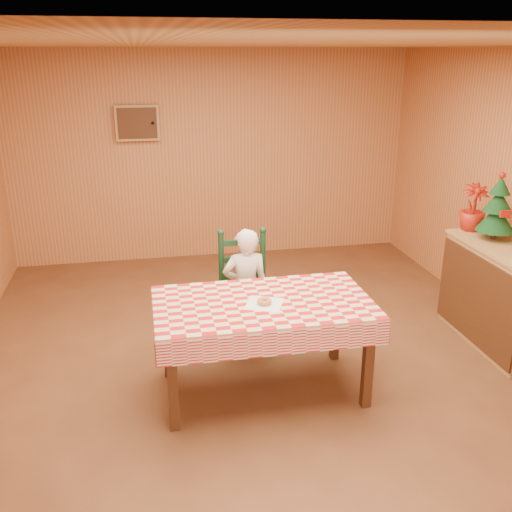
{
  "coord_description": "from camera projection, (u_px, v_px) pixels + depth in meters",
  "views": [
    {
      "loc": [
        -0.88,
        -4.16,
        2.54
      ],
      "look_at": [
        0.0,
        0.2,
        0.95
      ],
      "focal_mm": 40.0,
      "sensor_mm": 36.0,
      "label": 1
    }
  ],
  "objects": [
    {
      "name": "ladder_chair",
      "position": [
        245.0,
        293.0,
        5.11
      ],
      "size": [
        0.44,
        0.4,
        1.08
      ],
      "color": "black",
      "rests_on": "ground"
    },
    {
      "name": "donut",
      "position": [
        264.0,
        301.0,
        4.25
      ],
      "size": [
        0.15,
        0.15,
        0.04
      ],
      "primitive_type": "torus",
      "rotation": [
        0.0,
        0.0,
        0.38
      ],
      "color": "#C17B45",
      "rests_on": "napkin"
    },
    {
      "name": "cabin_walls",
      "position": [
        248.0,
        144.0,
        4.74
      ],
      "size": [
        5.1,
        6.05,
        2.65
      ],
      "color": "#BB7643",
      "rests_on": "ground"
    },
    {
      "name": "christmas_tree",
      "position": [
        497.0,
        209.0,
        5.13
      ],
      "size": [
        0.34,
        0.34,
        0.62
      ],
      "color": "#472713",
      "rests_on": "shelf_unit"
    },
    {
      "name": "shelf_unit",
      "position": [
        501.0,
        296.0,
        5.15
      ],
      "size": [
        0.54,
        1.24,
        0.93
      ],
      "color": "tan",
      "rests_on": "ground"
    },
    {
      "name": "napkin",
      "position": [
        264.0,
        304.0,
        4.25
      ],
      "size": [
        0.34,
        0.34,
        0.0
      ],
      "primitive_type": "cube",
      "rotation": [
        0.0,
        0.0,
        -0.41
      ],
      "color": "white",
      "rests_on": "dining_table"
    },
    {
      "name": "flower_arrangement",
      "position": [
        473.0,
        207.0,
        5.42
      ],
      "size": [
        0.3,
        0.3,
        0.45
      ],
      "primitive_type": "imported",
      "rotation": [
        0.0,
        0.0,
        -0.22
      ],
      "color": "#A11C0E",
      "rests_on": "shelf_unit"
    },
    {
      "name": "ground",
      "position": [
        261.0,
        369.0,
        4.86
      ],
      "size": [
        6.0,
        6.0,
        0.0
      ],
      "primitive_type": "plane",
      "color": "brown",
      "rests_on": "ground"
    },
    {
      "name": "seated_child",
      "position": [
        246.0,
        290.0,
        5.04
      ],
      "size": [
        0.41,
        0.27,
        1.12
      ],
      "primitive_type": "imported",
      "rotation": [
        0.0,
        0.0,
        3.14
      ],
      "color": "silver",
      "rests_on": "ground"
    },
    {
      "name": "dining_table",
      "position": [
        263.0,
        311.0,
        4.33
      ],
      "size": [
        1.66,
        0.96,
        0.77
      ],
      "color": "#472713",
      "rests_on": "ground"
    }
  ]
}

